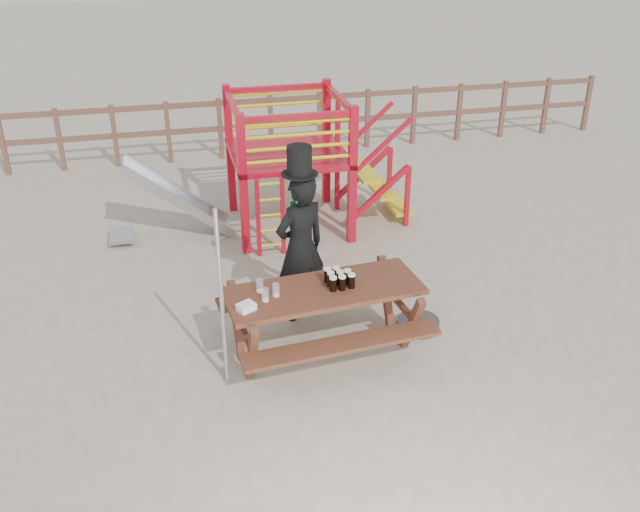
# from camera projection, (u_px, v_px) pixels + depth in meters

# --- Properties ---
(ground) EXTENTS (60.00, 60.00, 0.00)m
(ground) POSITION_uv_depth(u_px,v_px,m) (332.00, 354.00, 8.24)
(ground) COLOR #B6A58D
(ground) RESTS_ON ground
(back_fence) EXTENTS (15.09, 0.09, 1.20)m
(back_fence) POSITION_uv_depth(u_px,v_px,m) (245.00, 120.00, 13.95)
(back_fence) COLOR brown
(back_fence) RESTS_ON ground
(playground_fort) EXTENTS (4.71, 1.84, 2.10)m
(playground_fort) POSITION_uv_depth(u_px,v_px,m) (283.00, 162.00, 10.87)
(playground_fort) COLOR #A80B1B
(playground_fort) RESTS_ON ground
(picnic_table) EXTENTS (2.33, 1.72, 0.85)m
(picnic_table) POSITION_uv_depth(u_px,v_px,m) (324.00, 312.00, 8.04)
(picnic_table) COLOR brown
(picnic_table) RESTS_ON ground
(man_with_hat) EXTENTS (0.81, 0.69, 2.22)m
(man_with_hat) POSITION_uv_depth(u_px,v_px,m) (301.00, 244.00, 8.54)
(man_with_hat) COLOR black
(man_with_hat) RESTS_ON ground
(metal_pole) EXTENTS (0.05, 0.05, 2.06)m
(metal_pole) POSITION_uv_depth(u_px,v_px,m) (222.00, 300.00, 7.32)
(metal_pole) COLOR #B2B2B7
(metal_pole) RESTS_ON ground
(parasol_base) EXTENTS (0.52, 0.52, 0.22)m
(parasol_base) POSITION_uv_depth(u_px,v_px,m) (418.00, 324.00, 8.69)
(parasol_base) COLOR #323237
(parasol_base) RESTS_ON ground
(paper_bag) EXTENTS (0.22, 0.21, 0.08)m
(paper_bag) POSITION_uv_depth(u_px,v_px,m) (246.00, 307.00, 7.47)
(paper_bag) COLOR white
(paper_bag) RESTS_ON picnic_table
(stout_pints) EXTENTS (0.31, 0.29, 0.17)m
(stout_pints) POSITION_uv_depth(u_px,v_px,m) (339.00, 279.00, 7.92)
(stout_pints) COLOR black
(stout_pints) RESTS_ON picnic_table
(empty_glasses) EXTENTS (0.24, 0.29, 0.15)m
(empty_glasses) POSITION_uv_depth(u_px,v_px,m) (267.00, 291.00, 7.71)
(empty_glasses) COLOR silver
(empty_glasses) RESTS_ON picnic_table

